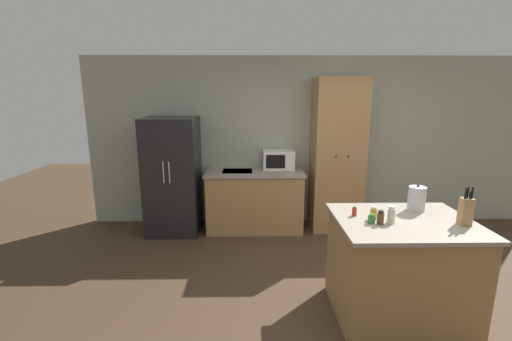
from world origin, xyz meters
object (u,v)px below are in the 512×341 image
(spice_bottle_short_red, at_px, (391,215))
(microwave, at_px, (278,160))
(pantry_cabinet, at_px, (337,156))
(refrigerator, at_px, (173,175))
(kettle, at_px, (417,199))
(knife_block, at_px, (466,211))
(spice_bottle_tall_dark, at_px, (381,218))
(spice_bottle_pale_salt, at_px, (354,211))
(spice_bottle_green_herb, at_px, (372,219))
(spice_bottle_amber_oil, at_px, (374,213))

(spice_bottle_short_red, bearing_deg, microwave, 108.59)
(microwave, bearing_deg, pantry_cabinet, -7.05)
(refrigerator, distance_m, kettle, 3.31)
(refrigerator, relative_size, knife_block, 5.02)
(knife_block, distance_m, spice_bottle_tall_dark, 0.72)
(spice_bottle_tall_dark, relative_size, spice_bottle_short_red, 0.80)
(refrigerator, xyz_separation_m, spice_bottle_tall_dark, (2.27, -2.19, 0.15))
(spice_bottle_pale_salt, bearing_deg, spice_bottle_green_herb, -63.69)
(spice_bottle_short_red, bearing_deg, knife_block, -4.58)
(microwave, height_order, kettle, kettle)
(pantry_cabinet, height_order, spice_bottle_green_herb, pantry_cabinet)
(spice_bottle_short_red, relative_size, kettle, 0.59)
(refrigerator, bearing_deg, microwave, 6.67)
(pantry_cabinet, height_order, spice_bottle_tall_dark, pantry_cabinet)
(spice_bottle_amber_oil, bearing_deg, spice_bottle_short_red, -40.94)
(spice_bottle_tall_dark, bearing_deg, refrigerator, 136.04)
(knife_block, bearing_deg, microwave, 120.34)
(knife_block, bearing_deg, refrigerator, 143.40)
(pantry_cabinet, xyz_separation_m, spice_bottle_tall_dark, (-0.18, -2.27, -0.13))
(spice_bottle_green_herb, bearing_deg, spice_bottle_tall_dark, -15.44)
(spice_bottle_tall_dark, relative_size, spice_bottle_pale_salt, 1.40)
(refrigerator, xyz_separation_m, spice_bottle_amber_oil, (2.25, -2.07, 0.15))
(microwave, distance_m, knife_block, 2.78)
(pantry_cabinet, bearing_deg, refrigerator, -178.19)
(spice_bottle_tall_dark, height_order, spice_bottle_amber_oil, spice_bottle_tall_dark)
(kettle, bearing_deg, knife_block, -56.88)
(pantry_cabinet, height_order, kettle, pantry_cabinet)
(microwave, distance_m, spice_bottle_amber_oil, 2.35)
(spice_bottle_amber_oil, distance_m, spice_bottle_pale_salt, 0.17)
(refrigerator, distance_m, microwave, 1.60)
(spice_bottle_tall_dark, distance_m, spice_bottle_amber_oil, 0.12)
(pantry_cabinet, height_order, spice_bottle_amber_oil, pantry_cabinet)
(pantry_cabinet, height_order, spice_bottle_pale_salt, pantry_cabinet)
(spice_bottle_green_herb, xyz_separation_m, spice_bottle_pale_salt, (-0.09, 0.19, 0.00))
(pantry_cabinet, relative_size, microwave, 4.83)
(spice_bottle_green_herb, distance_m, spice_bottle_pale_salt, 0.21)
(microwave, relative_size, spice_bottle_amber_oil, 4.02)
(pantry_cabinet, relative_size, spice_bottle_amber_oil, 19.43)
(spice_bottle_short_red, relative_size, spice_bottle_pale_salt, 1.74)
(spice_bottle_short_red, bearing_deg, spice_bottle_amber_oil, 139.06)
(pantry_cabinet, distance_m, spice_bottle_amber_oil, 2.16)
(pantry_cabinet, xyz_separation_m, kettle, (0.29, -1.92, -0.07))
(pantry_cabinet, relative_size, spice_bottle_tall_dark, 18.45)
(knife_block, bearing_deg, pantry_cabinet, 103.16)
(spice_bottle_pale_salt, bearing_deg, spice_bottle_short_red, -35.31)
(spice_bottle_pale_salt, bearing_deg, kettle, 12.05)
(knife_block, distance_m, spice_bottle_short_red, 0.62)
(spice_bottle_short_red, relative_size, spice_bottle_amber_oil, 1.31)
(spice_bottle_short_red, height_order, spice_bottle_pale_salt, spice_bottle_short_red)
(spice_bottle_tall_dark, relative_size, spice_bottle_green_herb, 1.50)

